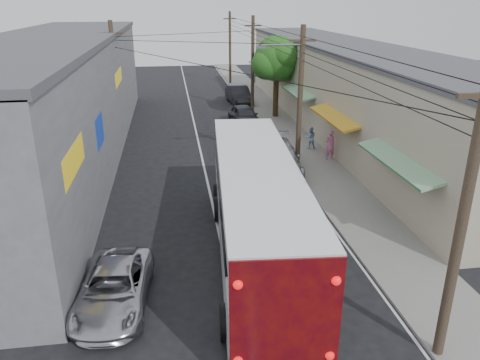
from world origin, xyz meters
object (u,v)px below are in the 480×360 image
object	(u,v)px
parked_suv	(278,158)
parked_car_far	(239,95)
jeepney	(114,288)
pedestrian_far	(310,138)
pedestrian_near	(330,145)
coach_bus	(256,208)
parked_car_mid	(244,116)

from	to	relation	value
parked_suv	parked_car_far	xyz separation A→B (m)	(0.54, 18.96, -0.04)
parked_car_far	jeepney	bearing A→B (deg)	-109.89
jeepney	pedestrian_far	bearing A→B (deg)	58.44
jeepney	pedestrian_near	xyz separation A→B (m)	(11.40, 12.85, 0.37)
jeepney	parked_car_far	bearing A→B (deg)	78.61
pedestrian_far	jeepney	bearing A→B (deg)	60.40
jeepney	parked_suv	bearing A→B (deg)	59.48
parked_car_far	coach_bus	bearing A→B (deg)	-101.36
coach_bus	parked_suv	xyz separation A→B (m)	(2.85, 8.89, -1.11)
coach_bus	jeepney	xyz separation A→B (m)	(-5.01, -2.49, -1.32)
parked_car_mid	jeepney	bearing A→B (deg)	-115.71
parked_car_far	parked_suv	bearing A→B (deg)	-96.06
pedestrian_far	parked_suv	bearing A→B (deg)	57.46
jeepney	parked_car_mid	bearing A→B (deg)	75.04
parked_suv	parked_car_far	bearing A→B (deg)	94.14
coach_bus	parked_car_mid	distance (m)	19.88
parked_car_mid	pedestrian_near	world-z (taller)	pedestrian_near
parked_car_mid	parked_car_far	xyz separation A→B (m)	(0.75, 8.18, 0.04)
coach_bus	pedestrian_near	world-z (taller)	coach_bus
parked_suv	pedestrian_far	bearing A→B (deg)	57.20
coach_bus	pedestrian_far	bearing A→B (deg)	69.39
parked_suv	pedestrian_near	distance (m)	3.84
parked_suv	parked_car_mid	size ratio (longest dim) A/B	1.29
pedestrian_near	parked_suv	bearing A→B (deg)	15.13
parked_car_mid	pedestrian_near	xyz separation A→B (m)	(3.75, -9.31, 0.24)
parked_car_mid	pedestrian_far	xyz separation A→B (m)	(3.23, -6.98, 0.06)
parked_car_mid	pedestrian_far	size ratio (longest dim) A/B	3.19
jeepney	parked_car_far	distance (m)	31.48
coach_bus	pedestrian_near	bearing A→B (deg)	62.57
parked_suv	parked_car_far	size ratio (longest dim) A/B	1.19
coach_bus	pedestrian_far	size ratio (longest dim) A/B	9.31
coach_bus	pedestrian_far	distance (m)	14.02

